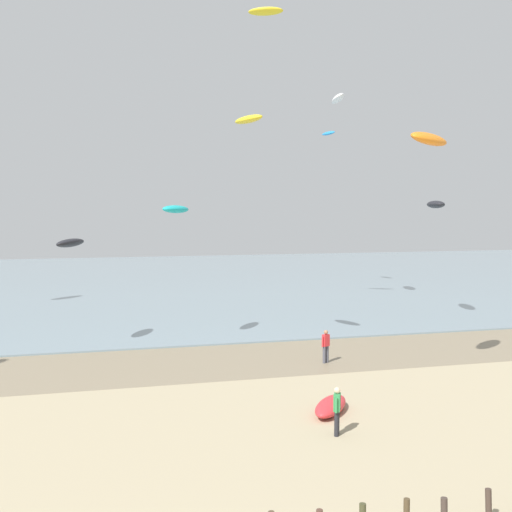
% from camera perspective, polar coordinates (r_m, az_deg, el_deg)
% --- Properties ---
extents(wet_sand_strip, '(120.00, 7.67, 0.01)m').
position_cam_1_polar(wet_sand_strip, '(33.04, -8.75, -9.64)').
color(wet_sand_strip, '#84755B').
rests_on(wet_sand_strip, ground).
extents(sea, '(160.00, 70.00, 0.10)m').
position_cam_1_polar(sea, '(71.25, -12.07, -2.21)').
color(sea, gray).
rests_on(sea, ground).
extents(person_nearest_camera, '(0.52, 0.36, 1.71)m').
position_cam_1_polar(person_nearest_camera, '(33.12, 6.27, -7.96)').
color(person_nearest_camera, '#4C4C56').
rests_on(person_nearest_camera, ground).
extents(person_left_flank, '(0.36, 0.51, 1.71)m').
position_cam_1_polar(person_left_flank, '(22.95, 7.27, -13.48)').
color(person_left_flank, '#232328').
rests_on(person_left_flank, ground).
extents(grounded_kite, '(2.41, 2.77, 0.54)m').
position_cam_1_polar(grounded_kite, '(25.47, 6.70, -13.20)').
color(grounded_kite, red).
rests_on(grounded_kite, ground).
extents(kite_aloft_0, '(2.10, 3.47, 0.56)m').
position_cam_1_polar(kite_aloft_0, '(46.28, 15.81, 4.47)').
color(kite_aloft_0, black).
extents(kite_aloft_1, '(2.09, 3.01, 0.63)m').
position_cam_1_polar(kite_aloft_1, '(36.83, -16.29, 1.14)').
color(kite_aloft_1, black).
extents(kite_aloft_2, '(1.56, 2.66, 0.54)m').
position_cam_1_polar(kite_aloft_2, '(34.46, -0.68, 12.15)').
color(kite_aloft_2, yellow).
extents(kite_aloft_4, '(2.65, 1.84, 0.68)m').
position_cam_1_polar(kite_aloft_4, '(48.20, 0.88, 21.08)').
color(kite_aloft_4, yellow).
extents(kite_aloft_5, '(1.14, 2.14, 0.54)m').
position_cam_1_polar(kite_aloft_5, '(62.28, 6.51, 10.88)').
color(kite_aloft_5, '#2384D1').
extents(kite_aloft_7, '(3.22, 2.74, 0.86)m').
position_cam_1_polar(kite_aloft_7, '(29.82, 15.26, 10.08)').
color(kite_aloft_7, orange).
extents(kite_aloft_9, '(1.89, 3.27, 0.89)m').
position_cam_1_polar(kite_aloft_9, '(51.76, 7.36, 13.82)').
color(kite_aloft_9, white).
extents(kite_aloft_10, '(2.35, 2.83, 0.52)m').
position_cam_1_polar(kite_aloft_10, '(36.74, -7.20, 4.18)').
color(kite_aloft_10, '#19B2B7').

